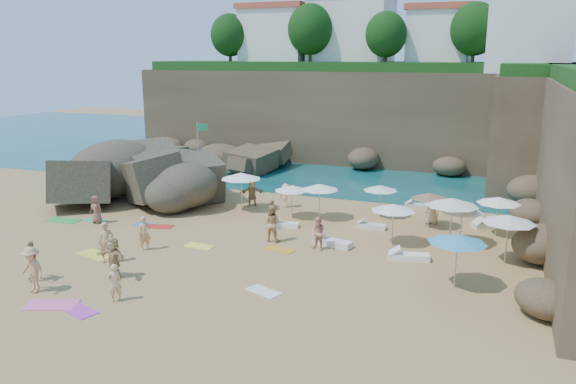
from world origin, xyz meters
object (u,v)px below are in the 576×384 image
(parasol_2, at_px, (320,187))
(rock_outcrop, at_px, (162,204))
(person_stand_3, at_px, (272,214))
(person_stand_4, at_px, (433,209))
(person_stand_0, at_px, (145,233))
(person_stand_2, at_px, (286,196))
(person_stand_1, at_px, (272,223))
(flag_pole, at_px, (200,144))
(parasol_0, at_px, (241,176))
(parasol_1, at_px, (292,188))
(person_stand_5, at_px, (252,193))
(lounger_0, at_px, (284,225))
(person_stand_6, at_px, (115,283))

(parasol_2, bearing_deg, rock_outcrop, -177.66)
(person_stand_3, height_order, person_stand_4, person_stand_4)
(person_stand_0, height_order, person_stand_2, person_stand_0)
(rock_outcrop, height_order, person_stand_1, person_stand_1)
(flag_pole, xyz_separation_m, parasol_0, (6.51, -6.35, -0.71))
(parasol_1, distance_m, person_stand_5, 3.81)
(parasol_1, distance_m, person_stand_3, 2.55)
(person_stand_1, xyz_separation_m, person_stand_5, (-3.88, 6.02, -0.11))
(parasol_1, relative_size, person_stand_2, 1.37)
(person_stand_3, bearing_deg, flag_pole, 45.45)
(flag_pole, distance_m, lounger_0, 13.72)
(parasol_2, xyz_separation_m, person_stand_6, (-3.91, -13.64, -1.17))
(flag_pole, height_order, lounger_0, flag_pole)
(parasol_0, xyz_separation_m, person_stand_4, (11.42, 1.31, -1.32))
(parasol_0, relative_size, parasol_2, 1.12)
(person_stand_5, height_order, person_stand_6, person_stand_5)
(parasol_1, distance_m, parasol_2, 1.63)
(person_stand_1, bearing_deg, flag_pole, -47.03)
(person_stand_0, bearing_deg, rock_outcrop, 67.18)
(parasol_2, distance_m, person_stand_1, 4.95)
(person_stand_3, relative_size, person_stand_6, 1.05)
(person_stand_3, bearing_deg, person_stand_6, 168.42)
(rock_outcrop, relative_size, parasol_2, 4.08)
(parasol_2, relative_size, person_stand_5, 1.30)
(person_stand_3, bearing_deg, person_stand_4, -64.63)
(parasol_0, distance_m, person_stand_1, 6.47)
(lounger_0, distance_m, person_stand_4, 8.53)
(lounger_0, distance_m, person_stand_6, 11.72)
(parasol_2, bearing_deg, parasol_1, -167.64)
(person_stand_5, bearing_deg, rock_outcrop, 168.46)
(flag_pole, height_order, person_stand_0, flag_pole)
(person_stand_0, distance_m, person_stand_5, 9.62)
(rock_outcrop, distance_m, person_stand_0, 8.92)
(parasol_0, distance_m, parasol_2, 5.11)
(parasol_1, height_order, person_stand_1, parasol_1)
(rock_outcrop, distance_m, person_stand_6, 14.81)
(person_stand_0, height_order, person_stand_5, person_stand_0)
(person_stand_3, bearing_deg, parasol_1, -8.98)
(person_stand_0, xyz_separation_m, person_stand_2, (3.53, 9.96, -0.10))
(lounger_0, relative_size, person_stand_2, 1.08)
(parasol_0, relative_size, person_stand_6, 1.64)
(lounger_0, xyz_separation_m, person_stand_3, (-0.55, -0.46, 0.67))
(lounger_0, relative_size, person_stand_4, 0.98)
(flag_pole, height_order, person_stand_6, flag_pole)
(parasol_0, height_order, parasol_2, parasol_0)
(flag_pole, relative_size, parasol_2, 2.03)
(rock_outcrop, relative_size, person_stand_3, 5.69)
(rock_outcrop, height_order, person_stand_0, rock_outcrop)
(person_stand_0, height_order, person_stand_3, person_stand_0)
(person_stand_3, bearing_deg, parasol_2, -36.77)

